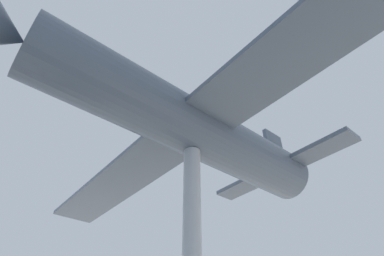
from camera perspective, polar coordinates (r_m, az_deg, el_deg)
name	(u,v)px	position (r m, az deg, el deg)	size (l,w,h in m)	color
suspended_airplane	(188,126)	(10.10, -0.82, 0.47)	(20.75, 12.34, 2.98)	#4C5666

